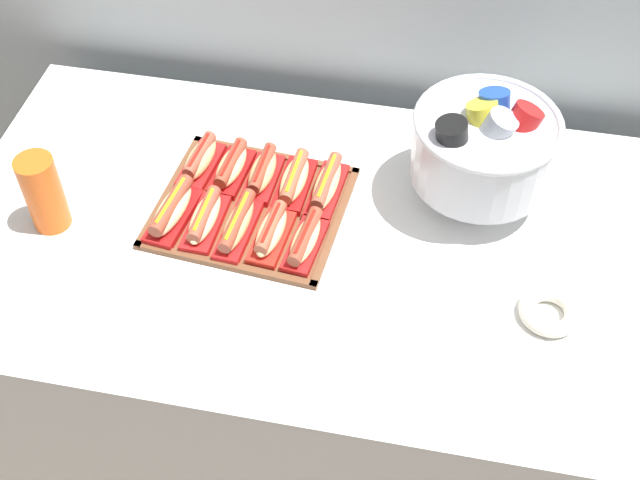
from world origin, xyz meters
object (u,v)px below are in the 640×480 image
Objects in this scene: buffet_table at (314,329)px; hot_dog_1 at (205,219)px; serving_tray at (251,208)px; hot_dog_3 at (271,232)px; hot_dog_2 at (238,225)px; cup_stack at (43,193)px; hot_dog_9 at (327,186)px; hot_dog_5 at (200,160)px; hot_dog_4 at (305,240)px; hot_dog_7 at (262,173)px; hot_dog_6 at (231,167)px; punch_bowl at (484,146)px; hot_dog_8 at (294,180)px; donut at (549,311)px; hot_dog_0 at (172,210)px.

hot_dog_1 is (-0.23, -0.03, 0.38)m from buffet_table.
hot_dog_3 is (0.07, -0.09, 0.03)m from serving_tray.
cup_stack is at bearing -174.63° from hot_dog_2.
serving_tray is 2.37× the size of cup_stack.
hot_dog_3 is 0.89× the size of hot_dog_9.
hot_dog_3 is 0.28m from hot_dog_5.
hot_dog_3 reaches higher than hot_dog_4.
serving_tray is at bearing -95.01° from hot_dog_7.
hot_dog_6 is 0.87× the size of cup_stack.
serving_tray is 0.12m from hot_dog_6.
hot_dog_6 is 0.51× the size of punch_bowl.
hot_dog_2 reaches higher than hot_dog_4.
hot_dog_5 reaches higher than hot_dog_3.
hot_dog_2 is 0.17m from hot_dog_7.
hot_dog_6 reaches higher than buffet_table.
hot_dog_6 is at bearing 174.99° from hot_dog_7.
hot_dog_2 is 0.22m from hot_dog_9.
hot_dog_6 is at bearing 174.99° from hot_dog_8.
hot_dog_7 is (-0.06, 0.17, -0.00)m from hot_dog_3.
hot_dog_5 is 1.02× the size of hot_dog_6.
serving_tray is 0.67m from donut.
serving_tray is 0.12m from hot_dog_1.
hot_dog_8 is at bearing 156.62° from donut.
hot_dog_4 is 0.34m from hot_dog_5.
hot_dog_0 reaches higher than hot_dog_8.
punch_bowl is at bearing 20.61° from hot_dog_1.
hot_dog_9 is (0.01, 0.12, 0.39)m from buffet_table.
hot_dog_0 is 1.00× the size of hot_dog_9.
hot_dog_0 is (-0.31, -0.02, 0.39)m from buffet_table.
hot_dog_0 is at bearing -148.76° from hot_dog_8.
cup_stack is at bearing -141.73° from hot_dog_5.
hot_dog_9 reaches higher than hot_dog_8.
hot_dog_9 is at bearing -5.01° from hot_dog_8.
punch_bowl reaches higher than hot_dog_7.
hot_dog_2 is 0.66m from donut.
donut is at bearing -7.37° from hot_dog_1.
buffet_table is 9.70× the size of hot_dog_4.
cup_stack is 1.07m from donut.
punch_bowl reaches higher than hot_dog_4.
hot_dog_2 reaches higher than buffet_table.
hot_dog_9 reaches higher than hot_dog_2.
donut reaches higher than buffet_table.
hot_dog_2 reaches higher than donut.
donut is (0.65, -0.17, 0.01)m from serving_tray.
hot_dog_2 is at bearing 174.99° from hot_dog_4.
hot_dog_6 is 0.76m from donut.
hot_dog_8 is (0.08, 0.08, 0.03)m from serving_tray.
hot_dog_0 is 0.18m from hot_dog_6.
hot_dog_3 is at bearing -70.57° from hot_dog_7.
hot_dog_5 reaches higher than hot_dog_1.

